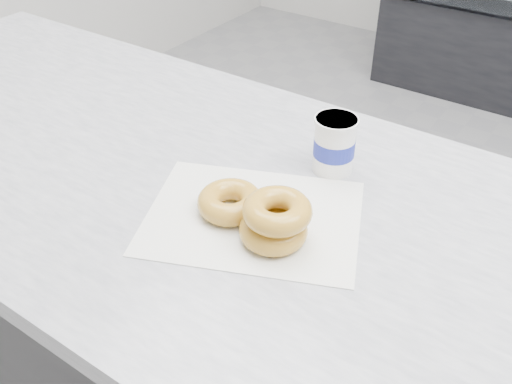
% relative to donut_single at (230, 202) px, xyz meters
% --- Properties ---
extents(wax_paper, '(0.41, 0.37, 0.00)m').
position_rel_donut_single_xyz_m(wax_paper, '(0.04, 0.01, -0.02)').
color(wax_paper, silver).
rests_on(wax_paper, counter).
extents(donut_single, '(0.11, 0.11, 0.04)m').
position_rel_donut_single_xyz_m(donut_single, '(0.00, 0.00, 0.00)').
color(donut_single, '#B99033').
rests_on(donut_single, wax_paper).
extents(donut_stack, '(0.13, 0.13, 0.07)m').
position_rel_donut_single_xyz_m(donut_stack, '(0.10, -0.02, 0.02)').
color(donut_stack, '#B99033').
rests_on(donut_stack, wax_paper).
extents(coffee_cup, '(0.08, 0.08, 0.10)m').
position_rel_donut_single_xyz_m(coffee_cup, '(0.08, 0.20, 0.03)').
color(coffee_cup, white).
rests_on(coffee_cup, counter).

